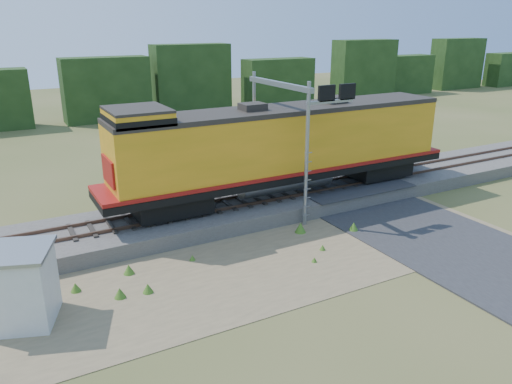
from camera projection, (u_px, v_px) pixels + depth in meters
ground at (302, 258)px, 22.78m from camera, size 140.00×140.00×0.00m
ballast at (242, 209)px, 27.63m from camera, size 70.00×5.00×0.80m
rails at (242, 200)px, 27.48m from camera, size 70.00×1.54×0.16m
dirt_shoulder at (259, 263)px, 22.29m from camera, size 26.00×8.00×0.03m
road at (404, 222)px, 26.54m from camera, size 7.00×66.00×0.86m
tree_line_north at (106, 92)px, 53.34m from camera, size 130.00×3.00×6.50m
weed_clumps at (233, 274)px, 21.28m from camera, size 15.00×6.20×0.56m
locomotive at (281, 146)px, 27.70m from camera, size 21.14×3.22×5.45m
shed at (19, 286)px, 17.50m from camera, size 3.04×3.04×2.82m
signal_gantry at (292, 113)px, 26.59m from camera, size 2.97×6.20×7.49m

